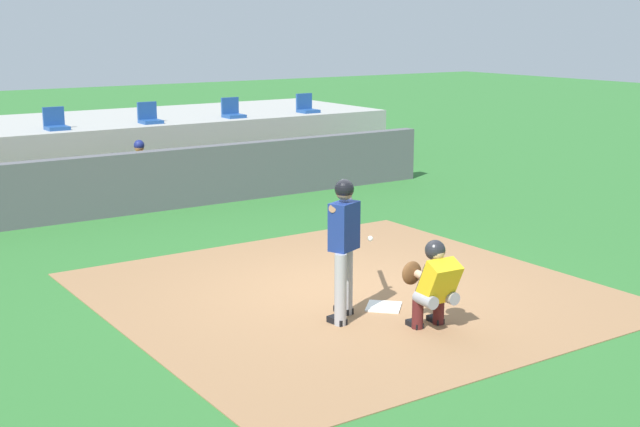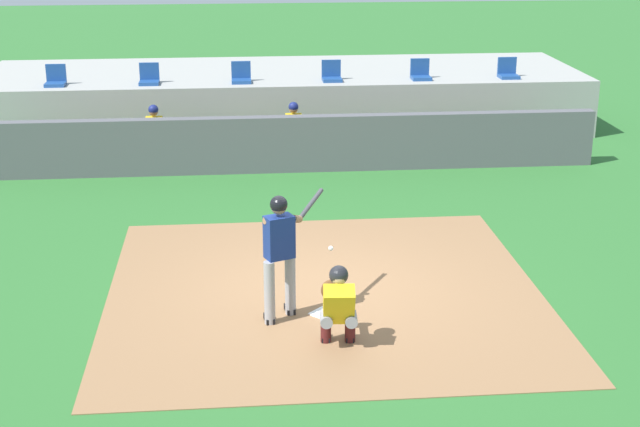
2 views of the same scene
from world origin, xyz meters
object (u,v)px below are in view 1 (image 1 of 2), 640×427
(home_plate, at_px, (384,307))
(dugout_player_1, at_px, (143,171))
(stadium_seat_4, at_px, (232,112))
(stadium_seat_5, at_px, (307,107))
(batter_at_plate, at_px, (344,240))
(catcher_crouched, at_px, (433,282))
(stadium_seat_3, at_px, (149,117))
(stadium_seat_2, at_px, (56,123))

(home_plate, height_order, dugout_player_1, dugout_player_1)
(stadium_seat_4, height_order, stadium_seat_5, same)
(batter_at_plate, relative_size, catcher_crouched, 1.06)
(catcher_crouched, distance_m, dugout_player_1, 9.09)
(home_plate, height_order, stadium_seat_3, stadium_seat_3)
(home_plate, xyz_separation_m, stadium_seat_2, (-1.08, 10.18, 1.51))
(catcher_crouched, bearing_deg, stadium_seat_4, 73.75)
(dugout_player_1, relative_size, stadium_seat_2, 2.71)
(catcher_crouched, relative_size, stadium_seat_2, 3.54)
(catcher_crouched, xyz_separation_m, stadium_seat_5, (5.41, 11.12, 0.93))
(batter_at_plate, bearing_deg, home_plate, 4.09)
(batter_at_plate, bearing_deg, stadium_seat_5, 59.20)
(stadium_seat_2, relative_size, stadium_seat_5, 1.00)
(batter_at_plate, height_order, catcher_crouched, batter_at_plate)
(stadium_seat_2, xyz_separation_m, stadium_seat_3, (2.17, 0.00, 0.00))
(batter_at_plate, xyz_separation_m, stadium_seat_2, (-0.40, 10.23, 0.50))
(stadium_seat_3, bearing_deg, dugout_player_1, -117.22)
(dugout_player_1, distance_m, stadium_seat_3, 2.44)
(batter_at_plate, xyz_separation_m, stadium_seat_4, (3.93, 10.23, 0.50))
(home_plate, bearing_deg, catcher_crouched, -89.58)
(stadium_seat_2, distance_m, stadium_seat_4, 4.33)
(stadium_seat_5, bearing_deg, stadium_seat_4, 180.00)
(stadium_seat_3, bearing_deg, stadium_seat_4, 0.00)
(stadium_seat_4, relative_size, stadium_seat_5, 1.00)
(home_plate, xyz_separation_m, dugout_player_1, (0.04, 8.14, 0.65))
(batter_at_plate, bearing_deg, stadium_seat_3, 80.21)
(catcher_crouched, distance_m, stadium_seat_5, 12.40)
(stadium_seat_3, distance_m, stadium_seat_4, 2.17)
(dugout_player_1, bearing_deg, stadium_seat_2, 118.83)
(catcher_crouched, xyz_separation_m, stadium_seat_2, (-1.09, 11.12, 0.93))
(dugout_player_1, bearing_deg, stadium_seat_4, 32.34)
(dugout_player_1, bearing_deg, catcher_crouched, -90.19)
(stadium_seat_4, distance_m, stadium_seat_5, 2.17)
(stadium_seat_3, bearing_deg, stadium_seat_2, 180.00)
(dugout_player_1, bearing_deg, stadium_seat_3, 62.78)
(batter_at_plate, distance_m, stadium_seat_5, 11.92)
(dugout_player_1, xyz_separation_m, stadium_seat_4, (3.21, 2.03, 0.86))
(batter_at_plate, xyz_separation_m, stadium_seat_3, (1.76, 10.23, 0.50))
(home_plate, distance_m, stadium_seat_4, 10.79)
(stadium_seat_3, xyz_separation_m, stadium_seat_5, (4.33, 0.00, 0.00))
(home_plate, relative_size, stadium_seat_5, 0.92)
(dugout_player_1, height_order, stadium_seat_2, stadium_seat_2)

